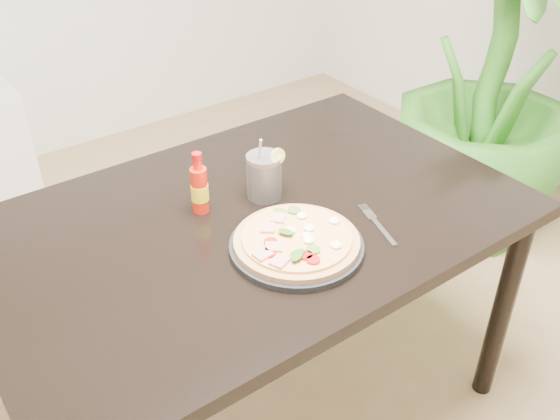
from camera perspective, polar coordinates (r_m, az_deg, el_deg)
dining_table at (r=1.67m, az=-2.43°, el=-2.76°), size 1.40×0.90×0.75m
plate at (r=1.50m, az=1.51°, el=-3.31°), size 0.32×0.32×0.02m
pizza at (r=1.49m, az=1.51°, el=-2.74°), size 0.30×0.30×0.03m
hot_sauce_bottle at (r=1.61m, az=-7.37°, el=1.95°), size 0.05×0.05×0.17m
cola_cup at (r=1.66m, az=-1.45°, el=3.05°), size 0.10×0.09×0.18m
fork at (r=1.60m, az=8.81°, el=-1.18°), size 0.07×0.18×0.00m
houseplant at (r=2.70m, az=18.98°, el=10.94°), size 1.03×1.03×1.37m
plant_pot at (r=2.96m, az=16.95°, el=0.74°), size 0.28×0.28×0.22m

